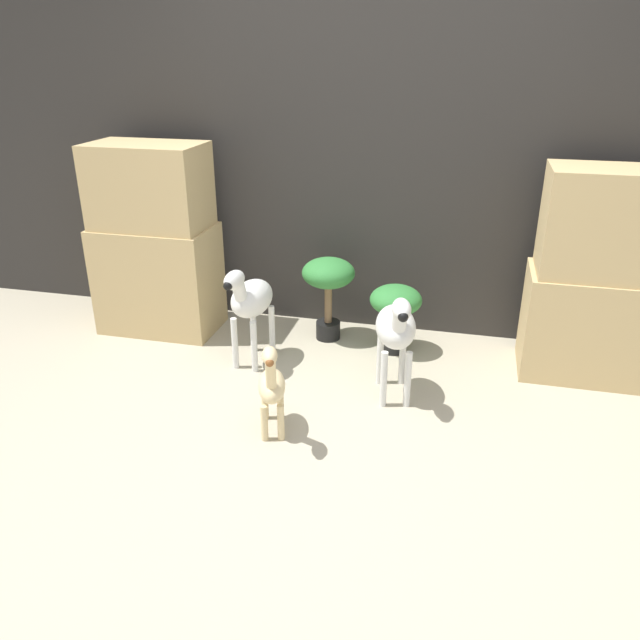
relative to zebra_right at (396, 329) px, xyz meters
The scene contains 9 objects.
ground_plane 0.78m from the zebra_right, 116.07° to the right, with size 14.00×14.00×0.00m, color #B2A88E.
wall_back 1.22m from the zebra_right, 107.07° to the left, with size 6.40×0.08×2.20m.
rock_pillar_left 1.74m from the zebra_right, 161.56° to the left, with size 0.75×0.45×1.22m.
rock_pillar_right 1.20m from the zebra_right, 27.41° to the left, with size 0.75×0.45×1.19m.
zebra_right is the anchor object (origin of this frame).
zebra_left 0.90m from the zebra_right, 167.24° to the left, with size 0.25×0.48×0.64m.
giraffe_figurine 0.73m from the zebra_right, 137.61° to the right, with size 0.22×0.41×0.55m.
potted_palm_front 0.82m from the zebra_right, 128.69° to the left, with size 0.33×0.33×0.55m.
potted_palm_back 0.56m from the zebra_right, 97.18° to the left, with size 0.32×0.32×0.43m.
Camera 1 is at (0.61, -2.37, 1.77)m, focal length 35.00 mm.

